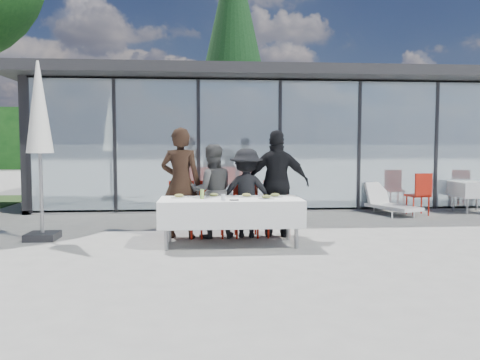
# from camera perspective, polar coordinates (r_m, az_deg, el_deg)

# --- Properties ---
(ground) EXTENTS (90.00, 90.00, 0.00)m
(ground) POSITION_cam_1_polar(r_m,az_deg,el_deg) (7.32, 1.96, -8.36)
(ground) COLOR gray
(ground) RESTS_ON ground
(pavilion) EXTENTS (14.80, 8.80, 3.44)m
(pavilion) POSITION_cam_1_polar(r_m,az_deg,el_deg) (15.53, 5.94, 6.12)
(pavilion) COLOR gray
(pavilion) RESTS_ON ground
(treeline) EXTENTS (62.50, 2.00, 4.40)m
(treeline) POSITION_cam_1_polar(r_m,az_deg,el_deg) (35.13, -6.50, 5.01)
(treeline) COLOR #133B13
(treeline) RESTS_ON ground
(dining_table) EXTENTS (2.26, 0.96, 0.75)m
(dining_table) POSITION_cam_1_polar(r_m,az_deg,el_deg) (7.50, -1.15, -3.87)
(dining_table) COLOR white
(dining_table) RESTS_ON ground
(diner_a) EXTENTS (0.81, 0.81, 1.91)m
(diner_a) POSITION_cam_1_polar(r_m,az_deg,el_deg) (8.10, -7.24, -0.37)
(diner_a) COLOR black
(diner_a) RESTS_ON ground
(diner_chair_a) EXTENTS (0.44, 0.44, 0.97)m
(diner_chair_a) POSITION_cam_1_polar(r_m,az_deg,el_deg) (8.24, -7.18, -3.20)
(diner_chair_a) COLOR #B81A0C
(diner_chair_a) RESTS_ON ground
(diner_b) EXTENTS (0.89, 0.89, 1.62)m
(diner_b) POSITION_cam_1_polar(r_m,az_deg,el_deg) (8.10, -3.46, -1.37)
(diner_b) COLOR #464646
(diner_b) RESTS_ON ground
(diner_chair_b) EXTENTS (0.44, 0.44, 0.97)m
(diner_chair_b) POSITION_cam_1_polar(r_m,az_deg,el_deg) (8.24, -3.47, -3.18)
(diner_chair_b) COLOR #B81A0C
(diner_chair_b) RESTS_ON ground
(diner_c) EXTENTS (1.10, 1.10, 1.55)m
(diner_c) POSITION_cam_1_polar(r_m,az_deg,el_deg) (8.14, 0.80, -1.59)
(diner_c) COLOR black
(diner_c) RESTS_ON ground
(diner_chair_c) EXTENTS (0.44, 0.44, 0.97)m
(diner_chair_c) POSITION_cam_1_polar(r_m,az_deg,el_deg) (8.27, 0.73, -3.14)
(diner_chair_c) COLOR #B81A0C
(diner_chair_c) RESTS_ON ground
(diner_d) EXTENTS (1.28, 1.28, 1.87)m
(diner_d) POSITION_cam_1_polar(r_m,az_deg,el_deg) (8.19, 4.59, -0.44)
(diner_d) COLOR black
(diner_d) RESTS_ON ground
(diner_chair_d) EXTENTS (0.44, 0.44, 0.97)m
(diner_chair_d) POSITION_cam_1_polar(r_m,az_deg,el_deg) (8.34, 4.47, -3.10)
(diner_chair_d) COLOR #B81A0C
(diner_chair_d) RESTS_ON ground
(plate_a) EXTENTS (0.26, 0.26, 0.07)m
(plate_a) POSITION_cam_1_polar(r_m,az_deg,el_deg) (7.60, -7.44, -2.00)
(plate_a) COLOR white
(plate_a) RESTS_ON dining_table
(plate_b) EXTENTS (0.26, 0.26, 0.07)m
(plate_b) POSITION_cam_1_polar(r_m,az_deg,el_deg) (7.68, -3.21, -1.91)
(plate_b) COLOR white
(plate_b) RESTS_ON dining_table
(plate_c) EXTENTS (0.26, 0.26, 0.07)m
(plate_c) POSITION_cam_1_polar(r_m,az_deg,el_deg) (7.65, 0.79, -1.93)
(plate_c) COLOR white
(plate_c) RESTS_ON dining_table
(plate_d) EXTENTS (0.26, 0.26, 0.07)m
(plate_d) POSITION_cam_1_polar(r_m,az_deg,el_deg) (7.66, 4.31, -1.93)
(plate_d) COLOR white
(plate_d) RESTS_ON dining_table
(plate_extra) EXTENTS (0.26, 0.26, 0.07)m
(plate_extra) POSITION_cam_1_polar(r_m,az_deg,el_deg) (7.39, 3.22, -2.15)
(plate_extra) COLOR white
(plate_extra) RESTS_ON dining_table
(juice_bottle) EXTENTS (0.06, 0.06, 0.15)m
(juice_bottle) POSITION_cam_1_polar(r_m,az_deg,el_deg) (7.43, -4.65, -1.72)
(juice_bottle) COLOR #91BB4E
(juice_bottle) RESTS_ON dining_table
(drinking_glasses) EXTENTS (0.07, 0.07, 0.10)m
(drinking_glasses) POSITION_cam_1_polar(r_m,az_deg,el_deg) (7.21, -2.06, -2.10)
(drinking_glasses) COLOR silver
(drinking_glasses) RESTS_ON dining_table
(folded_eyeglasses) EXTENTS (0.14, 0.03, 0.01)m
(folded_eyeglasses) POSITION_cam_1_polar(r_m,az_deg,el_deg) (7.19, -0.72, -2.46)
(folded_eyeglasses) COLOR black
(folded_eyeglasses) RESTS_ON dining_table
(spare_table_right) EXTENTS (0.86, 0.86, 0.74)m
(spare_table_right) POSITION_cam_1_polar(r_m,az_deg,el_deg) (12.53, 26.49, -1.05)
(spare_table_right) COLOR white
(spare_table_right) RESTS_ON ground
(spare_chair_b) EXTENTS (0.51, 0.51, 0.97)m
(spare_chair_b) POSITION_cam_1_polar(r_m,az_deg,el_deg) (11.53, 21.12, -1.38)
(spare_chair_b) COLOR #B81A0C
(spare_chair_b) RESTS_ON ground
(market_umbrella) EXTENTS (0.50, 0.50, 3.00)m
(market_umbrella) POSITION_cam_1_polar(r_m,az_deg,el_deg) (8.55, -23.28, 6.69)
(market_umbrella) COLOR black
(market_umbrella) RESTS_ON ground
(lounger) EXTENTS (1.05, 1.46, 0.72)m
(lounger) POSITION_cam_1_polar(r_m,az_deg,el_deg) (11.58, 17.60, -2.67)
(lounger) COLOR white
(lounger) RESTS_ON ground
(conifer_tree) EXTENTS (4.00, 4.00, 10.50)m
(conifer_tree) POSITION_cam_1_polar(r_m,az_deg,el_deg) (20.62, -0.82, 16.38)
(conifer_tree) COLOR #382316
(conifer_tree) RESTS_ON ground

